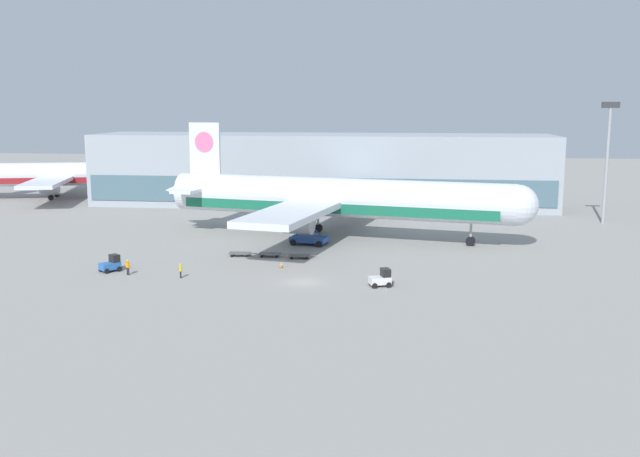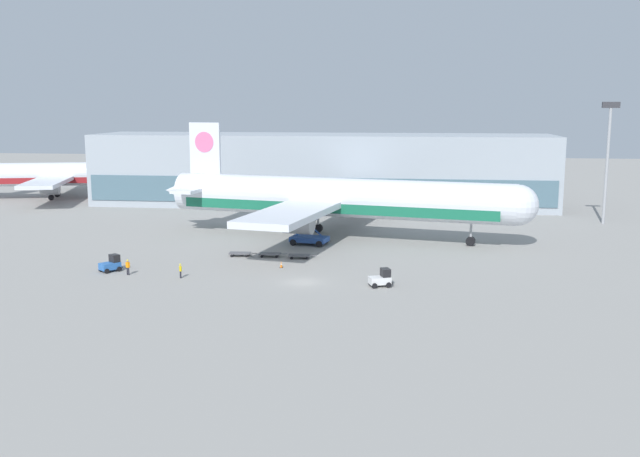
% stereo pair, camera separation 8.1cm
% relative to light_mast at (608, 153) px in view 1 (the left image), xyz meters
% --- Properties ---
extents(ground_plane, '(400.00, 400.00, 0.00)m').
position_rel_light_mast_xyz_m(ground_plane, '(-44.02, -45.82, -11.89)').
color(ground_plane, gray).
extents(terminal_building, '(90.00, 18.20, 14.00)m').
position_rel_light_mast_xyz_m(terminal_building, '(-49.89, 17.53, -4.90)').
color(terminal_building, '#9EA8B2').
rests_on(terminal_building, ground_plane).
extents(light_mast, '(2.80, 0.50, 20.21)m').
position_rel_light_mast_xyz_m(light_mast, '(0.00, 0.00, 0.00)').
color(light_mast, '#9EA0A5').
rests_on(light_mast, ground_plane).
extents(airplane_main, '(57.51, 48.64, 17.00)m').
position_rel_light_mast_xyz_m(airplane_main, '(-43.78, -17.91, -6.05)').
color(airplane_main, silver).
rests_on(airplane_main, ground_plane).
extents(airplane_distant, '(48.53, 41.28, 14.47)m').
position_rel_light_mast_xyz_m(airplane_distant, '(-104.91, 20.33, -6.92)').
color(airplane_distant, silver).
rests_on(airplane_distant, ground_plane).
extents(scissor_lift_loader, '(5.69, 4.23, 5.12)m').
position_rel_light_mast_xyz_m(scissor_lift_loader, '(-46.43, -23.90, -9.92)').
color(scissor_lift_loader, '#284C99').
rests_on(scissor_lift_loader, ground_plane).
extents(baggage_tug_foreground, '(2.66, 2.79, 2.00)m').
position_rel_light_mast_xyz_m(baggage_tug_foreground, '(-67.69, -43.47, -11.01)').
color(baggage_tug_foreground, '#2D66B7').
rests_on(baggage_tug_foreground, ground_plane).
extents(baggage_tug_mid, '(2.77, 2.31, 2.00)m').
position_rel_light_mast_xyz_m(baggage_tug_mid, '(-35.23, -46.62, -11.01)').
color(baggage_tug_mid, silver).
rests_on(baggage_tug_mid, ground_plane).
extents(baggage_dolly_lead, '(3.75, 1.70, 0.48)m').
position_rel_light_mast_xyz_m(baggage_dolly_lead, '(-54.41, -33.04, -11.50)').
color(baggage_dolly_lead, '#56565B').
rests_on(baggage_dolly_lead, ground_plane).
extents(baggage_dolly_second, '(3.75, 1.70, 0.48)m').
position_rel_light_mast_xyz_m(baggage_dolly_second, '(-50.40, -32.89, -11.50)').
color(baggage_dolly_second, '#56565B').
rests_on(baggage_dolly_second, ground_plane).
extents(baggage_dolly_third, '(3.75, 1.70, 0.48)m').
position_rel_light_mast_xyz_m(baggage_dolly_third, '(-46.40, -33.40, -11.50)').
color(baggage_dolly_third, '#56565B').
rests_on(baggage_dolly_third, ground_plane).
extents(ground_crew_near, '(0.56, 0.28, 1.84)m').
position_rel_light_mast_xyz_m(ground_crew_near, '(-65.00, -44.96, -10.79)').
color(ground_crew_near, black).
rests_on(ground_crew_near, ground_plane).
extents(ground_crew_far, '(0.38, 0.50, 1.71)m').
position_rel_light_mast_xyz_m(ground_crew_far, '(-58.37, -45.67, -10.89)').
color(ground_crew_far, black).
rests_on(ground_crew_far, ground_plane).
extents(traffic_cone_near, '(0.40, 0.40, 0.78)m').
position_rel_light_mast_xyz_m(traffic_cone_near, '(-47.79, -38.99, -11.50)').
color(traffic_cone_near, black).
rests_on(traffic_cone_near, ground_plane).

